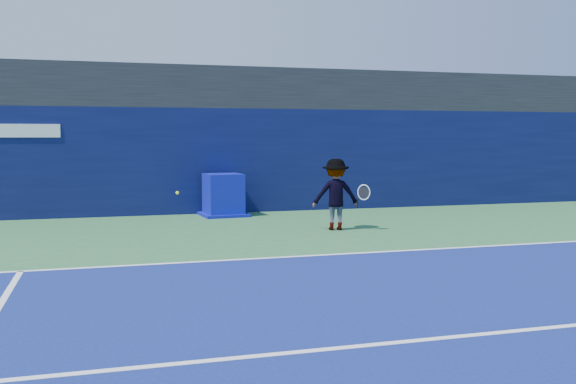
{
  "coord_description": "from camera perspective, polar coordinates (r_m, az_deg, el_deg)",
  "views": [
    {
      "loc": [
        -3.64,
        -8.1,
        2.21
      ],
      "look_at": [
        0.17,
        5.2,
        1.0
      ],
      "focal_mm": 40.0,
      "sensor_mm": 36.0,
      "label": 1
    }
  ],
  "objects": [
    {
      "name": "ground",
      "position": [
        9.15,
        8.06,
        -9.03
      ],
      "size": [
        80.0,
        80.0,
        0.0
      ],
      "primitive_type": "plane",
      "color": "#2F6939",
      "rests_on": "ground"
    },
    {
      "name": "baseline",
      "position": [
        11.89,
        2.13,
        -5.67
      ],
      "size": [
        24.0,
        0.1,
        0.01
      ],
      "primitive_type": "cube",
      "color": "white",
      "rests_on": "ground"
    },
    {
      "name": "service_line",
      "position": [
        7.44,
        14.5,
        -12.38
      ],
      "size": [
        24.0,
        0.1,
        0.01
      ],
      "primitive_type": "cube",
      "color": "white",
      "rests_on": "ground"
    },
    {
      "name": "stadium_band",
      "position": [
        19.99,
        -5.53,
        8.96
      ],
      "size": [
        36.0,
        3.0,
        1.2
      ],
      "primitive_type": "cube",
      "color": "black",
      "rests_on": "back_wall_assembly"
    },
    {
      "name": "back_wall_assembly",
      "position": [
        18.97,
        -4.94,
        2.84
      ],
      "size": [
        36.0,
        1.03,
        3.0
      ],
      "color": "#0B103E",
      "rests_on": "ground"
    },
    {
      "name": "equipment_cart",
      "position": [
        17.88,
        -5.77,
        -0.41
      ],
      "size": [
        1.33,
        1.33,
        1.17
      ],
      "color": "#0B109F",
      "rests_on": "ground"
    },
    {
      "name": "tennis_player",
      "position": [
        15.13,
        4.26,
        -0.21
      ],
      "size": [
        1.34,
        0.84,
        1.68
      ],
      "color": "white",
      "rests_on": "ground"
    },
    {
      "name": "tennis_ball",
      "position": [
        14.31,
        -9.81,
        -0.07
      ],
      "size": [
        0.07,
        0.07,
        0.07
      ],
      "color": "#E9F61B",
      "rests_on": "ground"
    }
  ]
}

